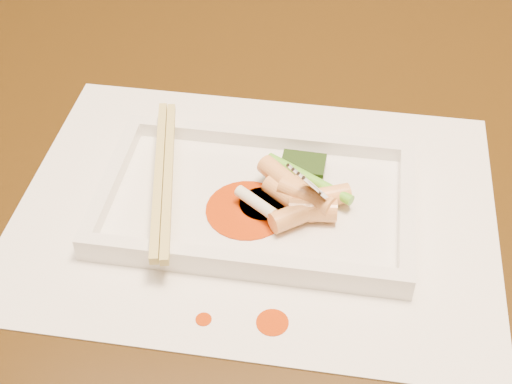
# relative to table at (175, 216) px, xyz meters

# --- Properties ---
(table) EXTENTS (1.40, 0.90, 0.75)m
(table) POSITION_rel_table_xyz_m (0.00, 0.00, 0.00)
(table) COLOR black
(table) RESTS_ON ground
(placemat) EXTENTS (0.40, 0.30, 0.00)m
(placemat) POSITION_rel_table_xyz_m (0.10, -0.08, 0.10)
(placemat) COLOR white
(placemat) RESTS_ON table
(sauce_splatter_a) EXTENTS (0.02, 0.02, 0.00)m
(sauce_splatter_a) POSITION_rel_table_xyz_m (0.13, -0.19, 0.10)
(sauce_splatter_a) COLOR #BB3605
(sauce_splatter_a) RESTS_ON placemat
(sauce_splatter_b) EXTENTS (0.01, 0.01, 0.00)m
(sauce_splatter_b) POSITION_rel_table_xyz_m (0.08, -0.20, 0.10)
(sauce_splatter_b) COLOR #BB3605
(sauce_splatter_b) RESTS_ON placemat
(plate_base) EXTENTS (0.26, 0.16, 0.01)m
(plate_base) POSITION_rel_table_xyz_m (0.10, -0.08, 0.11)
(plate_base) COLOR white
(plate_base) RESTS_ON placemat
(plate_rim_far) EXTENTS (0.26, 0.01, 0.01)m
(plate_rim_far) POSITION_rel_table_xyz_m (0.10, -0.00, 0.12)
(plate_rim_far) COLOR white
(plate_rim_far) RESTS_ON plate_base
(plate_rim_near) EXTENTS (0.26, 0.01, 0.01)m
(plate_rim_near) POSITION_rel_table_xyz_m (0.10, -0.15, 0.12)
(plate_rim_near) COLOR white
(plate_rim_near) RESTS_ON plate_base
(plate_rim_left) EXTENTS (0.01, 0.14, 0.01)m
(plate_rim_left) POSITION_rel_table_xyz_m (-0.03, -0.08, 0.12)
(plate_rim_left) COLOR white
(plate_rim_left) RESTS_ON plate_base
(plate_rim_right) EXTENTS (0.01, 0.14, 0.01)m
(plate_rim_right) POSITION_rel_table_xyz_m (0.22, -0.08, 0.12)
(plate_rim_right) COLOR white
(plate_rim_right) RESTS_ON plate_base
(veg_piece) EXTENTS (0.04, 0.03, 0.01)m
(veg_piece) POSITION_rel_table_xyz_m (0.13, -0.04, 0.12)
(veg_piece) COLOR black
(veg_piece) RESTS_ON plate_base
(scallion_white) EXTENTS (0.04, 0.03, 0.01)m
(scallion_white) POSITION_rel_table_xyz_m (0.10, -0.09, 0.12)
(scallion_white) COLOR #EAEACC
(scallion_white) RESTS_ON plate_base
(scallion_green) EXTENTS (0.08, 0.05, 0.01)m
(scallion_green) POSITION_rel_table_xyz_m (0.14, -0.06, 0.12)
(scallion_green) COLOR #48A71B
(scallion_green) RESTS_ON plate_base
(chopstick_a) EXTENTS (0.05, 0.19, 0.01)m
(chopstick_a) POSITION_rel_table_xyz_m (0.01, -0.08, 0.13)
(chopstick_a) COLOR tan
(chopstick_a) RESTS_ON plate_rim_near
(chopstick_b) EXTENTS (0.05, 0.19, 0.01)m
(chopstick_b) POSITION_rel_table_xyz_m (0.02, -0.08, 0.13)
(chopstick_b) COLOR tan
(chopstick_b) RESTS_ON plate_rim_near
(fork) EXTENTS (0.09, 0.10, 0.14)m
(fork) POSITION_rel_table_xyz_m (0.17, -0.06, 0.18)
(fork) COLOR silver
(fork) RESTS_ON plate_base
(sauce_blob_0) EXTENTS (0.04, 0.04, 0.00)m
(sauce_blob_0) POSITION_rel_table_xyz_m (0.10, -0.08, 0.11)
(sauce_blob_0) COLOR #BB3605
(sauce_blob_0) RESTS_ON plate_base
(sauce_blob_1) EXTENTS (0.07, 0.07, 0.00)m
(sauce_blob_1) POSITION_rel_table_xyz_m (0.09, -0.09, 0.11)
(sauce_blob_1) COLOR #BB3605
(sauce_blob_1) RESTS_ON plate_base
(rice_cake_0) EXTENTS (0.04, 0.02, 0.02)m
(rice_cake_0) POSITION_rel_table_xyz_m (0.14, -0.09, 0.12)
(rice_cake_0) COLOR #F6C072
(rice_cake_0) RESTS_ON plate_base
(rice_cake_1) EXTENTS (0.03, 0.04, 0.02)m
(rice_cake_1) POSITION_rel_table_xyz_m (0.14, -0.08, 0.12)
(rice_cake_1) COLOR #F6C072
(rice_cake_1) RESTS_ON plate_base
(rice_cake_2) EXTENTS (0.05, 0.04, 0.02)m
(rice_cake_2) POSITION_rel_table_xyz_m (0.14, -0.08, 0.13)
(rice_cake_2) COLOR #F6C072
(rice_cake_2) RESTS_ON plate_base
(rice_cake_3) EXTENTS (0.05, 0.03, 0.02)m
(rice_cake_3) POSITION_rel_table_xyz_m (0.15, -0.07, 0.12)
(rice_cake_3) COLOR #F6C072
(rice_cake_3) RESTS_ON plate_base
(rice_cake_4) EXTENTS (0.04, 0.04, 0.02)m
(rice_cake_4) POSITION_rel_table_xyz_m (0.12, -0.08, 0.12)
(rice_cake_4) COLOR #F6C072
(rice_cake_4) RESTS_ON plate_base
(rice_cake_5) EXTENTS (0.05, 0.04, 0.02)m
(rice_cake_5) POSITION_rel_table_xyz_m (0.12, -0.06, 0.13)
(rice_cake_5) COLOR #F6C072
(rice_cake_5) RESTS_ON plate_base
(rice_cake_6) EXTENTS (0.05, 0.04, 0.02)m
(rice_cake_6) POSITION_rel_table_xyz_m (0.13, -0.10, 0.12)
(rice_cake_6) COLOR #F6C072
(rice_cake_6) RESTS_ON plate_base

